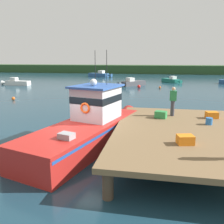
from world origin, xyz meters
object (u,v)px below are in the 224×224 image
(deckhand_by_the_boat, at_px, (173,101))
(moored_boat_near_channel, at_px, (100,75))
(mooring_buoy_outer, at_px, (13,98))
(mooring_buoy_spare_mooring, at_px, (139,86))
(main_fishing_boat, at_px, (91,125))
(moored_boat_far_right, at_px, (132,83))
(crate_stack_mid_dock, at_px, (161,115))
(crate_stack_near_edge, at_px, (185,140))
(bait_bucket, at_px, (209,121))
(crate_single_far, at_px, (212,115))
(moored_boat_far_left, at_px, (16,83))
(moored_boat_outer_mooring, at_px, (172,80))
(mooring_buoy_inshore, at_px, (160,87))

(deckhand_by_the_boat, xyz_separation_m, moored_boat_near_channel, (-14.25, 42.30, -1.52))
(mooring_buoy_outer, bearing_deg, mooring_buoy_spare_mooring, 45.71)
(main_fishing_boat, xyz_separation_m, moored_boat_far_right, (-0.54, 26.90, -0.55))
(moored_boat_near_channel, bearing_deg, main_fishing_boat, -77.23)
(crate_stack_mid_dock, bearing_deg, crate_stack_near_edge, -77.98)
(crate_stack_near_edge, height_order, mooring_buoy_spare_mooring, crate_stack_near_edge)
(moored_boat_far_right, bearing_deg, main_fishing_boat, -88.85)
(moored_boat_far_right, bearing_deg, deckhand_by_the_boat, -79.19)
(bait_bucket, bearing_deg, deckhand_by_the_boat, 136.93)
(crate_single_far, xyz_separation_m, moored_boat_far_left, (-26.06, 22.56, -0.94))
(mooring_buoy_spare_mooring, bearing_deg, moored_boat_outer_mooring, 60.42)
(moored_boat_near_channel, xyz_separation_m, mooring_buoy_inshore, (13.98, -20.07, -0.38))
(moored_boat_far_left, relative_size, moored_boat_outer_mooring, 1.15)
(bait_bucket, distance_m, moored_boat_outer_mooring, 33.10)
(crate_stack_near_edge, bearing_deg, main_fishing_boat, 150.19)
(mooring_buoy_outer, bearing_deg, moored_boat_near_channel, 87.06)
(moored_boat_outer_mooring, xyz_separation_m, mooring_buoy_inshore, (-2.30, -9.31, -0.25))
(moored_boat_near_channel, distance_m, moored_boat_far_left, 22.20)
(deckhand_by_the_boat, distance_m, moored_boat_far_left, 32.83)
(deckhand_by_the_boat, height_order, moored_boat_outer_mooring, deckhand_by_the_boat)
(deckhand_by_the_boat, bearing_deg, crate_stack_mid_dock, -134.84)
(moored_boat_outer_mooring, bearing_deg, crate_single_far, -89.93)
(moored_boat_outer_mooring, distance_m, moored_boat_far_right, 9.51)
(moored_boat_far_left, relative_size, mooring_buoy_spare_mooring, 10.07)
(moored_boat_far_left, distance_m, mooring_buoy_outer, 15.49)
(crate_stack_mid_dock, height_order, crate_stack_near_edge, crate_stack_mid_dock)
(deckhand_by_the_boat, bearing_deg, crate_stack_near_edge, -87.71)
(main_fishing_boat, distance_m, bait_bucket, 5.89)
(bait_bucket, height_order, mooring_buoy_spare_mooring, bait_bucket)
(moored_boat_far_left, bearing_deg, moored_boat_far_right, 7.45)
(bait_bucket, xyz_separation_m, moored_boat_near_channel, (-15.91, 43.84, -0.83))
(moored_boat_near_channel, bearing_deg, deckhand_by_the_boat, -71.38)
(crate_stack_mid_dock, relative_size, bait_bucket, 1.76)
(mooring_buoy_spare_mooring, bearing_deg, moored_boat_far_right, 115.40)
(crate_stack_near_edge, height_order, mooring_buoy_outer, crate_stack_near_edge)
(moored_boat_far_right, relative_size, mooring_buoy_outer, 12.72)
(bait_bucket, distance_m, mooring_buoy_spare_mooring, 24.11)
(moored_boat_near_channel, xyz_separation_m, mooring_buoy_outer, (-1.70, -33.18, -0.36))
(crate_stack_mid_dock, height_order, mooring_buoy_outer, crate_stack_mid_dock)
(main_fishing_boat, height_order, crate_single_far, main_fishing_boat)
(main_fishing_boat, bearing_deg, mooring_buoy_inshore, 80.77)
(moored_boat_outer_mooring, xyz_separation_m, mooring_buoy_spare_mooring, (-5.41, -9.54, -0.16))
(crate_single_far, relative_size, moored_boat_far_right, 0.13)
(moored_boat_outer_mooring, distance_m, mooring_buoy_outer, 28.74)
(crate_stack_mid_dock, height_order, deckhand_by_the_boat, deckhand_by_the_boat)
(mooring_buoy_inshore, bearing_deg, main_fishing_boat, -99.23)
(moored_boat_far_left, bearing_deg, mooring_buoy_outer, -58.73)
(mooring_buoy_inshore, bearing_deg, crate_stack_mid_dock, -90.95)
(moored_boat_far_left, bearing_deg, mooring_buoy_spare_mooring, -0.99)
(moored_boat_far_right, height_order, mooring_buoy_spare_mooring, moored_boat_far_right)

